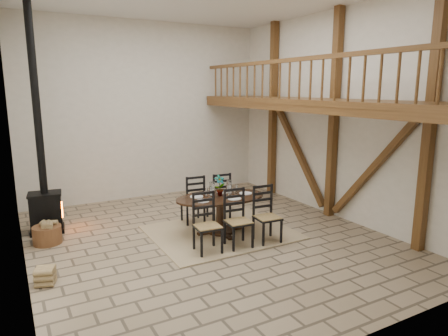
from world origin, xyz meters
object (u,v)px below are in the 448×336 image
dining_table (223,215)px  wood_stove (44,183)px  log_basket (47,234)px  log_stack (45,276)px

dining_table → wood_stove: size_ratio=0.47×
wood_stove → log_basket: 1.17m
wood_stove → log_stack: 2.81m
wood_stove → log_stack: size_ratio=13.26×
wood_stove → log_basket: wood_stove is taller
log_basket → wood_stove: bearing=84.6°
dining_table → wood_stove: (-3.35, 2.03, 0.67)m
wood_stove → log_stack: wood_stove is taller
wood_stove → log_stack: (-0.28, -2.63, -0.96)m
log_stack → dining_table: bearing=9.4°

